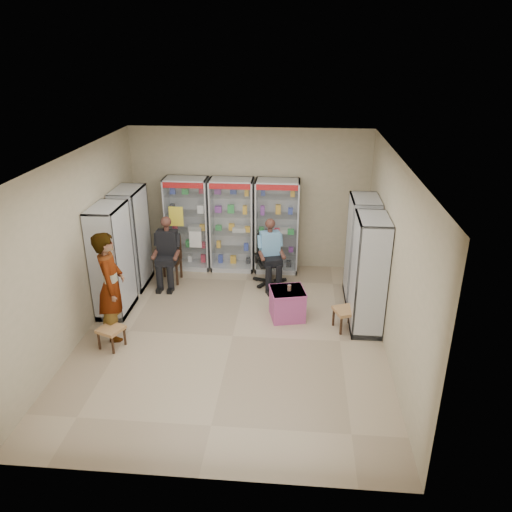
# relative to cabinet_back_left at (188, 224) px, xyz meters

# --- Properties ---
(floor) EXTENTS (6.00, 6.00, 0.00)m
(floor) POSITION_rel_cabinet_back_left_xyz_m (1.30, -2.73, -1.00)
(floor) COLOR tan
(floor) RESTS_ON ground
(room_shell) EXTENTS (5.02, 6.02, 3.01)m
(room_shell) POSITION_rel_cabinet_back_left_xyz_m (1.30, -2.73, 0.97)
(room_shell) COLOR tan
(room_shell) RESTS_ON ground
(cabinet_back_left) EXTENTS (0.90, 0.50, 2.00)m
(cabinet_back_left) POSITION_rel_cabinet_back_left_xyz_m (0.00, 0.00, 0.00)
(cabinet_back_left) COLOR #ACADB3
(cabinet_back_left) RESTS_ON floor
(cabinet_back_mid) EXTENTS (0.90, 0.50, 2.00)m
(cabinet_back_mid) POSITION_rel_cabinet_back_left_xyz_m (0.95, 0.00, 0.00)
(cabinet_back_mid) COLOR #A6AAAD
(cabinet_back_mid) RESTS_ON floor
(cabinet_back_right) EXTENTS (0.90, 0.50, 2.00)m
(cabinet_back_right) POSITION_rel_cabinet_back_left_xyz_m (1.90, 0.00, 0.00)
(cabinet_back_right) COLOR #A9ABB0
(cabinet_back_right) RESTS_ON floor
(cabinet_right_far) EXTENTS (0.90, 0.50, 2.00)m
(cabinet_right_far) POSITION_rel_cabinet_back_left_xyz_m (3.53, -1.13, 0.00)
(cabinet_right_far) COLOR #AEAFB5
(cabinet_right_far) RESTS_ON floor
(cabinet_right_near) EXTENTS (0.90, 0.50, 2.00)m
(cabinet_right_near) POSITION_rel_cabinet_back_left_xyz_m (3.53, -2.23, 0.00)
(cabinet_right_near) COLOR silver
(cabinet_right_near) RESTS_ON floor
(cabinet_left_far) EXTENTS (0.90, 0.50, 2.00)m
(cabinet_left_far) POSITION_rel_cabinet_back_left_xyz_m (-0.93, -0.93, 0.00)
(cabinet_left_far) COLOR #9FA1A6
(cabinet_left_far) RESTS_ON floor
(cabinet_left_near) EXTENTS (0.90, 0.50, 2.00)m
(cabinet_left_near) POSITION_rel_cabinet_back_left_xyz_m (-0.93, -2.03, 0.00)
(cabinet_left_near) COLOR silver
(cabinet_left_near) RESTS_ON floor
(wooden_chair) EXTENTS (0.42, 0.42, 0.94)m
(wooden_chair) POSITION_rel_cabinet_back_left_xyz_m (-0.25, -0.73, -0.53)
(wooden_chair) COLOR #311E13
(wooden_chair) RESTS_ON floor
(seated_customer) EXTENTS (0.44, 0.60, 1.34)m
(seated_customer) POSITION_rel_cabinet_back_left_xyz_m (-0.25, -0.78, -0.33)
(seated_customer) COLOR black
(seated_customer) RESTS_ON floor
(office_chair) EXTENTS (0.71, 0.71, 1.04)m
(office_chair) POSITION_rel_cabinet_back_left_xyz_m (1.79, -0.66, -0.48)
(office_chair) COLOR black
(office_chair) RESTS_ON floor
(seated_shopkeeper) EXTENTS (0.60, 0.71, 1.33)m
(seated_shopkeeper) POSITION_rel_cabinet_back_left_xyz_m (1.79, -0.71, -0.34)
(seated_shopkeeper) COLOR #6286C1
(seated_shopkeeper) RESTS_ON floor
(pink_trunk) EXTENTS (0.68, 0.66, 0.55)m
(pink_trunk) POSITION_rel_cabinet_back_left_xyz_m (2.19, -2.02, -0.73)
(pink_trunk) COLOR #A6428C
(pink_trunk) RESTS_ON floor
(tea_glass) EXTENTS (0.07, 0.07, 0.10)m
(tea_glass) POSITION_rel_cabinet_back_left_xyz_m (2.22, -2.03, -0.40)
(tea_glass) COLOR #623008
(tea_glass) RESTS_ON pink_trunk
(woven_stool_a) EXTENTS (0.49, 0.49, 0.38)m
(woven_stool_a) POSITION_rel_cabinet_back_left_xyz_m (3.20, -2.32, -0.81)
(woven_stool_a) COLOR olive
(woven_stool_a) RESTS_ON floor
(woven_stool_b) EXTENTS (0.46, 0.46, 0.36)m
(woven_stool_b) POSITION_rel_cabinet_back_left_xyz_m (-0.60, -3.22, -0.82)
(woven_stool_b) COLOR #AC7948
(woven_stool_b) RESTS_ON floor
(standing_man) EXTENTS (0.59, 0.76, 1.85)m
(standing_man) POSITION_rel_cabinet_back_left_xyz_m (-0.65, -2.87, -0.07)
(standing_man) COLOR gray
(standing_man) RESTS_ON floor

